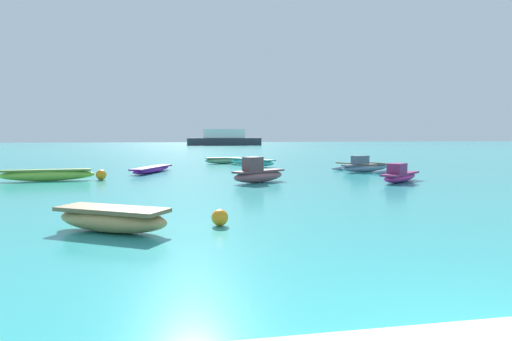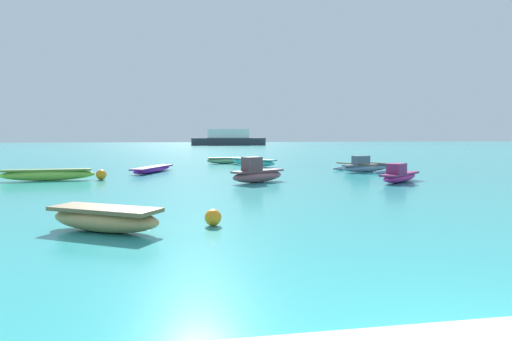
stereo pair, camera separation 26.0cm
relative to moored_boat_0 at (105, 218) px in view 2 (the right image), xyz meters
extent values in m
ellipsoid|color=tan|center=(0.00, 0.00, -0.03)|extent=(2.53, 1.98, 0.49)
cube|color=brown|center=(0.00, 0.00, 0.18)|extent=(2.34, 1.85, 0.08)
ellipsoid|color=#C52D8B|center=(10.45, 7.84, -0.08)|extent=(2.67, 2.43, 0.37)
cube|color=#792559|center=(10.45, 7.84, 0.06)|extent=(2.48, 2.25, 0.08)
cube|color=#792559|center=(10.17, 7.60, 0.31)|extent=(0.99, 0.96, 0.41)
ellipsoid|color=#4FE3D4|center=(6.25, 18.67, -0.05)|extent=(2.59, 3.98, 0.44)
cube|color=teal|center=(6.25, 18.67, 0.13)|extent=(2.41, 3.67, 0.08)
ellipsoid|color=purple|center=(0.28, 14.61, -0.12)|extent=(2.21, 4.15, 0.30)
cube|color=#561D68|center=(0.28, 14.61, -0.01)|extent=(2.06, 3.83, 0.08)
ellipsoid|color=#8CC28E|center=(4.75, 21.11, -0.06)|extent=(2.57, 1.03, 0.42)
cube|color=#5A775B|center=(4.75, 21.11, 0.11)|extent=(2.37, 0.98, 0.08)
ellipsoid|color=#95585F|center=(4.72, 8.76, -0.02)|extent=(2.54, 1.89, 0.50)
cube|color=brown|center=(4.72, 8.76, 0.19)|extent=(2.35, 1.76, 0.08)
cube|color=brown|center=(4.44, 8.58, 0.50)|extent=(0.89, 0.81, 0.55)
ellipsoid|color=#788DAA|center=(11.29, 13.01, -0.07)|extent=(3.27, 1.72, 0.40)
cube|color=#4E5A6A|center=(11.29, 13.01, 0.09)|extent=(3.02, 1.60, 0.08)
cube|color=#4E5A6A|center=(10.90, 12.85, 0.36)|extent=(1.02, 0.75, 0.45)
cylinder|color=brown|center=(11.98, 13.29, 0.15)|extent=(1.16, 2.71, 0.07)
cylinder|color=brown|center=(10.59, 12.73, 0.15)|extent=(1.16, 2.71, 0.07)
ellipsoid|color=#788DAA|center=(10.74, 14.35, -0.17)|extent=(2.05, 0.99, 0.20)
ellipsoid|color=#788DAA|center=(11.84, 11.67, -0.17)|extent=(2.05, 0.99, 0.20)
ellipsoid|color=#93CF45|center=(-3.88, 11.03, -0.03)|extent=(3.81, 0.82, 0.48)
cube|color=olive|center=(-3.88, 11.03, 0.17)|extent=(3.51, 0.77, 0.08)
sphere|color=orange|center=(2.16, 0.20, -0.09)|extent=(0.36, 0.36, 0.36)
sphere|color=orange|center=(-1.71, 10.99, -0.05)|extent=(0.44, 0.44, 0.44)
cube|color=#2D333D|center=(11.49, 75.69, 0.41)|extent=(13.69, 3.01, 1.37)
cube|color=white|center=(11.49, 75.69, 1.92)|extent=(7.53, 2.56, 1.64)
camera|label=1|loc=(1.10, -9.30, 1.65)|focal=32.00mm
camera|label=2|loc=(1.36, -9.34, 1.65)|focal=32.00mm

